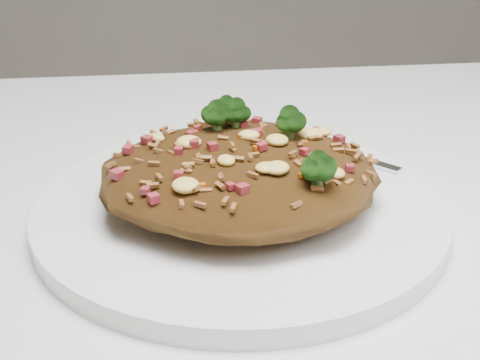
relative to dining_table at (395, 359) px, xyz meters
name	(u,v)px	position (x,y,z in m)	size (l,w,h in m)	color
dining_table	(395,359)	(0.00, 0.00, 0.00)	(1.20, 0.80, 0.75)	silver
plate	(240,209)	(-0.10, 0.05, 0.10)	(0.28, 0.28, 0.01)	white
fried_rice	(241,164)	(-0.10, 0.05, 0.13)	(0.18, 0.17, 0.06)	brown
fork	(316,146)	(-0.03, 0.13, 0.11)	(0.12, 0.13, 0.00)	silver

